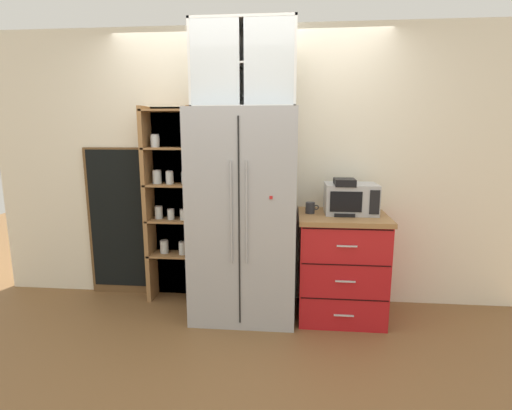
{
  "coord_description": "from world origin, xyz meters",
  "views": [
    {
      "loc": [
        0.41,
        -3.26,
        1.62
      ],
      "look_at": [
        0.1,
        0.01,
        0.99
      ],
      "focal_mm": 27.21,
      "sensor_mm": 36.0,
      "label": 1
    }
  ],
  "objects_px": {
    "refrigerator": "(245,215)",
    "chalkboard_menu": "(118,222)",
    "mug_charcoal": "(310,208)",
    "coffee_maker": "(344,196)",
    "bottle_clear": "(343,201)",
    "bottle_cobalt": "(342,199)",
    "microwave": "(351,199)"
  },
  "relations": [
    {
      "from": "refrigerator",
      "to": "chalkboard_menu",
      "type": "height_order",
      "value": "refrigerator"
    },
    {
      "from": "refrigerator",
      "to": "mug_charcoal",
      "type": "distance_m",
      "value": 0.57
    },
    {
      "from": "coffee_maker",
      "to": "chalkboard_menu",
      "type": "relative_size",
      "value": 0.21
    },
    {
      "from": "bottle_clear",
      "to": "bottle_cobalt",
      "type": "bearing_deg",
      "value": 90.0
    },
    {
      "from": "microwave",
      "to": "bottle_cobalt",
      "type": "bearing_deg",
      "value": 153.67
    },
    {
      "from": "coffee_maker",
      "to": "chalkboard_menu",
      "type": "height_order",
      "value": "chalkboard_menu"
    },
    {
      "from": "bottle_cobalt",
      "to": "bottle_clear",
      "type": "bearing_deg",
      "value": -90.0
    },
    {
      "from": "bottle_cobalt",
      "to": "bottle_clear",
      "type": "distance_m",
      "value": 0.04
    },
    {
      "from": "bottle_cobalt",
      "to": "microwave",
      "type": "bearing_deg",
      "value": -26.33
    },
    {
      "from": "bottle_clear",
      "to": "coffee_maker",
      "type": "bearing_deg",
      "value": -90.0
    },
    {
      "from": "refrigerator",
      "to": "mug_charcoal",
      "type": "bearing_deg",
      "value": 5.24
    },
    {
      "from": "bottle_cobalt",
      "to": "chalkboard_menu",
      "type": "xyz_separation_m",
      "value": [
        -2.15,
        0.21,
        -0.3
      ]
    },
    {
      "from": "bottle_cobalt",
      "to": "bottle_clear",
      "type": "xyz_separation_m",
      "value": [
        0.0,
        -0.03,
        -0.02
      ]
    },
    {
      "from": "chalkboard_menu",
      "to": "mug_charcoal",
      "type": "bearing_deg",
      "value": -8.08
    },
    {
      "from": "mug_charcoal",
      "to": "refrigerator",
      "type": "bearing_deg",
      "value": -174.76
    },
    {
      "from": "microwave",
      "to": "bottle_clear",
      "type": "xyz_separation_m",
      "value": [
        -0.07,
        -0.0,
        -0.03
      ]
    },
    {
      "from": "chalkboard_menu",
      "to": "microwave",
      "type": "bearing_deg",
      "value": -6.14
    },
    {
      "from": "refrigerator",
      "to": "bottle_clear",
      "type": "relative_size",
      "value": 7.48
    },
    {
      "from": "coffee_maker",
      "to": "bottle_cobalt",
      "type": "xyz_separation_m",
      "value": [
        0.0,
        0.07,
        -0.03
      ]
    },
    {
      "from": "mug_charcoal",
      "to": "bottle_cobalt",
      "type": "bearing_deg",
      "value": 12.31
    },
    {
      "from": "refrigerator",
      "to": "bottle_clear",
      "type": "xyz_separation_m",
      "value": [
        0.85,
        0.08,
        0.12
      ]
    },
    {
      "from": "microwave",
      "to": "bottle_clear",
      "type": "bearing_deg",
      "value": -179.82
    },
    {
      "from": "microwave",
      "to": "chalkboard_menu",
      "type": "height_order",
      "value": "chalkboard_menu"
    },
    {
      "from": "microwave",
      "to": "chalkboard_menu",
      "type": "xyz_separation_m",
      "value": [
        -2.22,
        0.24,
        -0.31
      ]
    },
    {
      "from": "bottle_cobalt",
      "to": "mug_charcoal",
      "type": "bearing_deg",
      "value": -167.69
    },
    {
      "from": "microwave",
      "to": "bottle_cobalt",
      "type": "height_order",
      "value": "bottle_cobalt"
    },
    {
      "from": "bottle_clear",
      "to": "chalkboard_menu",
      "type": "distance_m",
      "value": 2.19
    },
    {
      "from": "bottle_cobalt",
      "to": "coffee_maker",
      "type": "bearing_deg",
      "value": -90.0
    },
    {
      "from": "microwave",
      "to": "coffee_maker",
      "type": "distance_m",
      "value": 0.08
    },
    {
      "from": "microwave",
      "to": "bottle_clear",
      "type": "distance_m",
      "value": 0.07
    },
    {
      "from": "chalkboard_menu",
      "to": "coffee_maker",
      "type": "bearing_deg",
      "value": -7.43
    },
    {
      "from": "microwave",
      "to": "coffee_maker",
      "type": "bearing_deg",
      "value": -147.72
    }
  ]
}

